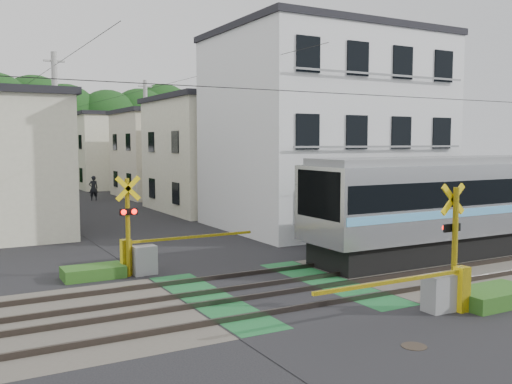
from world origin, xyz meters
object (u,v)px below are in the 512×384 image
crossing_signal_far (141,252)px  apartment_block (324,130)px  manhole_cover (414,346)px  pedestrian (93,188)px  crossing_signal_near (443,283)px

crossing_signal_far → apartment_block: 13.14m
crossing_signal_far → manhole_cover: bearing=-72.0°
manhole_cover → apartment_block: bearing=60.5°
apartment_block → manhole_cover: 17.38m
pedestrian → manhole_cover: bearing=86.0°
crossing_signal_far → pedestrian: bearing=80.4°
crossing_signal_far → apartment_block: (11.09, 5.84, 3.94)m
crossing_signal_near → crossing_signal_far: bearing=125.3°
crossing_signal_near → manhole_cover: (-2.33, -1.43, -0.70)m
manhole_cover → crossing_signal_near: bearing=31.6°
apartment_block → manhole_cover: apartment_block is taller
apartment_block → pedestrian: apartment_block is taller
pedestrian → manhole_cover: size_ratio=3.40×
crossing_signal_near → manhole_cover: crossing_signal_near is taller
crossing_signal_far → pedestrian: size_ratio=2.72×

